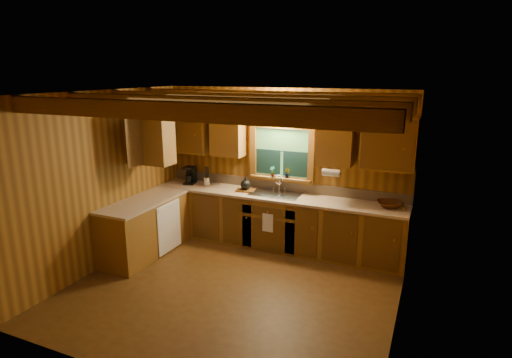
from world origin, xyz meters
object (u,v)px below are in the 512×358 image
object	(u,v)px
cutting_board	(245,190)
sink	(276,197)
wicker_basket	(389,204)
coffee_maker	(190,175)

from	to	relation	value
cutting_board	sink	bearing A→B (deg)	-10.04
sink	wicker_basket	world-z (taller)	sink
sink	cutting_board	size ratio (longest dim) A/B	2.70
sink	coffee_maker	distance (m)	1.66
coffee_maker	cutting_board	size ratio (longest dim) A/B	1.04
sink	wicker_basket	distance (m)	1.79
coffee_maker	wicker_basket	distance (m)	3.43
sink	cutting_board	distance (m)	0.54
sink	cutting_board	world-z (taller)	sink
coffee_maker	wicker_basket	size ratio (longest dim) A/B	0.89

